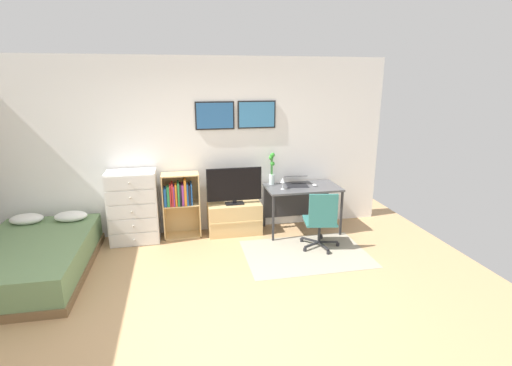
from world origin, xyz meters
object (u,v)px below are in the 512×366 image
laptop (296,181)px  wine_glass (283,181)px  office_chair (321,219)px  tv_stand (235,218)px  dresser (133,207)px  bookshelf (180,200)px  desk (301,193)px  bamboo_vase (272,169)px  computer_mouse (315,185)px  television (234,186)px  bed (32,258)px

laptop → wine_glass: (-0.29, -0.20, 0.07)m
office_chair → laptop: (-0.11, 0.83, 0.34)m
office_chair → laptop: 0.91m
tv_stand → wine_glass: bearing=-16.3°
dresser → laptop: (2.51, 0.01, 0.26)m
bookshelf → desk: size_ratio=0.87×
desk → bamboo_vase: (-0.44, 0.15, 0.39)m
tv_stand → computer_mouse: 1.37m
bookshelf → wine_glass: 1.59m
tv_stand → wine_glass: 0.98m
dresser → bamboo_vase: size_ratio=2.10×
dresser → desk: bearing=-0.6°
dresser → computer_mouse: size_ratio=10.43×
computer_mouse → bamboo_vase: size_ratio=0.20×
television → desk: (1.07, -0.02, -0.17)m
bookshelf → tv_stand: size_ratio=1.21×
television → dresser: bearing=179.7°
tv_stand → television: (0.00, -0.02, 0.53)m
dresser → laptop: size_ratio=2.65×
desk → computer_mouse: computer_mouse is taller
bookshelf → wine_glass: bearing=-9.4°
dresser → laptop: dresser is taller
bookshelf → bamboo_vase: bamboo_vase is taller
laptop → bamboo_vase: size_ratio=0.80×
office_chair → laptop: size_ratio=2.10×
desk → tv_stand: bearing=177.7°
bed → bookshelf: 2.06m
bookshelf → television: television is taller
office_chair → dresser: bearing=172.8°
bed → bamboo_vase: (3.28, 0.92, 0.78)m
office_chair → wine_glass: size_ratio=4.78×
tv_stand → television: size_ratio=0.97×
desk → bamboo_vase: bamboo_vase is taller
wine_glass → bed: bearing=-169.9°
bed → bookshelf: bookshelf is taller
dresser → office_chair: 2.75m
bed → office_chair: bearing=0.4°
laptop → bamboo_vase: 0.44m
dresser → bookshelf: size_ratio=1.09×
bed → desk: 3.82m
television → wine_glass: bearing=-14.7°
television → bamboo_vase: size_ratio=1.65×
laptop → computer_mouse: (0.26, -0.13, -0.04)m
wine_glass → desk: bearing=25.6°
laptop → bamboo_vase: bearing=171.0°
laptop → wine_glass: 0.36m
desk → laptop: bearing=150.3°
dresser → laptop: bearing=0.2°
tv_stand → computer_mouse: (1.26, -0.14, 0.51)m
computer_mouse → dresser: bearing=177.4°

